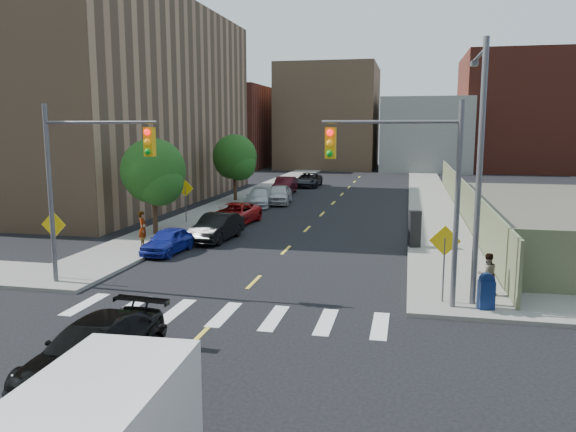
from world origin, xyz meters
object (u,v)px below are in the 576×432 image
at_px(parked_car_red, 235,214).
at_px(pedestrian_east, 487,274).
at_px(parked_car_silver, 259,198).
at_px(mailbox, 486,291).
at_px(parked_car_white, 279,194).
at_px(black_sedan, 94,349).
at_px(parked_car_black, 217,227).
at_px(parked_car_maroon, 285,185).
at_px(parked_car_blue, 168,241).
at_px(payphone, 415,229).
at_px(parked_car_grey, 308,180).
at_px(pedestrian_west, 143,229).

distance_m(parked_car_red, pedestrian_east, 18.74).
distance_m(parked_car_silver, mailbox, 26.65).
bearing_deg(parked_car_white, pedestrian_east, -65.97).
bearing_deg(black_sedan, parked_car_black, 103.44).
height_order(parked_car_black, parked_car_maroon, parked_car_maroon).
relative_size(parked_car_blue, payphone, 1.97).
bearing_deg(parked_car_blue, parked_car_white, 90.37).
relative_size(parked_car_silver, parked_car_grey, 0.92).
xyz_separation_m(parked_car_maroon, payphone, (11.51, -21.86, 0.31)).
bearing_deg(parked_car_maroon, payphone, -64.24).
height_order(parked_car_maroon, mailbox, parked_car_maroon).
height_order(parked_car_red, parked_car_grey, parked_car_grey).
distance_m(parked_car_blue, parked_car_white, 18.44).
relative_size(black_sedan, payphone, 2.61).
relative_size(parked_car_grey, pedestrian_west, 2.87).
relative_size(parked_car_black, parked_car_silver, 0.93).
relative_size(mailbox, pedestrian_east, 0.80).
bearing_deg(mailbox, parked_car_black, 131.14).
relative_size(mailbox, pedestrian_west, 0.68).
bearing_deg(parked_car_grey, payphone, -69.24).
distance_m(mailbox, pedestrian_east, 1.76).
xyz_separation_m(parked_car_grey, pedestrian_east, (13.01, -36.06, 0.20)).
xyz_separation_m(black_sedan, payphone, (7.88, 16.57, 0.37)).
bearing_deg(parked_car_grey, parked_car_maroon, -98.49).
xyz_separation_m(black_sedan, pedestrian_west, (-5.56, 13.83, 0.34)).
xyz_separation_m(parked_car_blue, payphone, (11.81, 3.35, 0.45)).
bearing_deg(black_sedan, mailbox, 39.42).
xyz_separation_m(parked_car_blue, mailbox, (14.06, -6.13, 0.12)).
xyz_separation_m(pedestrian_west, pedestrian_east, (15.94, -5.01, -0.13)).
xyz_separation_m(parked_car_black, parked_car_white, (0.00, 14.96, 0.05)).
bearing_deg(parked_car_grey, black_sedan, -86.24).
bearing_deg(parked_car_red, parked_car_grey, 93.60).
distance_m(black_sedan, pedestrian_west, 14.91).
relative_size(parked_car_silver, parked_car_maroon, 1.01).
bearing_deg(black_sedan, pedestrian_west, 116.37).
distance_m(parked_car_silver, pedestrian_west, 16.10).
height_order(mailbox, pedestrian_east, pedestrian_east).
bearing_deg(mailbox, parked_car_white, 105.48).
bearing_deg(black_sedan, parked_car_blue, 111.02).
bearing_deg(black_sedan, parked_car_maroon, 99.87).
distance_m(pedestrian_west, pedestrian_east, 16.71).
xyz_separation_m(parked_car_blue, pedestrian_west, (-1.63, 0.61, 0.42)).
bearing_deg(parked_car_blue, parked_car_grey, 92.06).
bearing_deg(payphone, parked_car_black, 165.86).
height_order(mailbox, pedestrian_west, pedestrian_west).
bearing_deg(parked_car_white, parked_car_black, -95.67).
bearing_deg(parked_car_red, pedestrian_west, -101.48).
xyz_separation_m(parked_car_silver, pedestrian_east, (14.15, -21.01, 0.23)).
height_order(parked_car_black, parked_car_silver, parked_car_black).
xyz_separation_m(parked_car_red, parked_car_grey, (0.59, 23.16, 0.04)).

